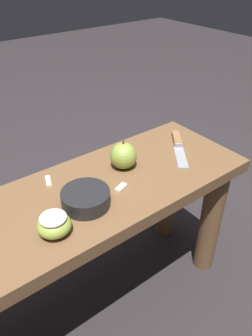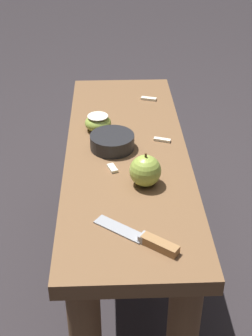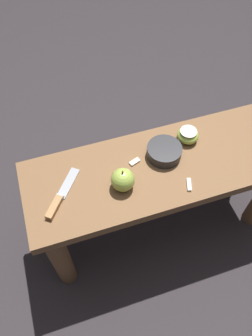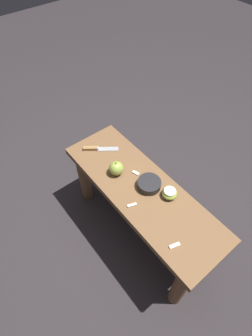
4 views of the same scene
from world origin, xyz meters
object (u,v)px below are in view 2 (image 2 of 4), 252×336
Objects in this scene: apple_whole at (145,171)px; apple_cut at (98,123)px; wooden_bench at (127,185)px; bowl at (112,142)px; knife at (148,240)px.

apple_whole reaches higher than apple_cut.
wooden_bench is 0.24m from apple_whole.
bowl is at bearing -159.38° from apple_cut.
apple_whole is 0.32m from apple_cut.
knife is at bearing -167.69° from apple_cut.
bowl reaches higher than wooden_bench.
apple_cut is (0.12, 0.08, 0.15)m from wooden_bench.
knife is at bearing -175.66° from wooden_bench.
bowl reaches higher than knife.
apple_cut reaches higher than bowl.
apple_whole is 1.13× the size of apple_cut.
apple_whole reaches higher than bowl.
apple_cut reaches higher than wooden_bench.
apple_whole is 0.20m from bowl.
apple_cut is 0.63× the size of bowl.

